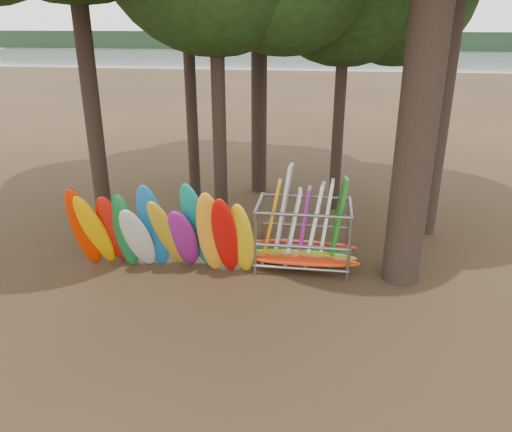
# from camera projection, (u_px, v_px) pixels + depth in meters

# --- Properties ---
(ground) EXTENTS (120.00, 120.00, 0.00)m
(ground) POSITION_uv_depth(u_px,v_px,m) (233.00, 284.00, 13.29)
(ground) COLOR #47331E
(ground) RESTS_ON ground
(lake) EXTENTS (160.00, 160.00, 0.00)m
(lake) POSITION_uv_depth(u_px,v_px,m) (315.00, 71.00, 68.50)
(lake) COLOR gray
(lake) RESTS_ON ground
(far_shore) EXTENTS (160.00, 4.00, 4.00)m
(far_shore) POSITION_uv_depth(u_px,v_px,m) (323.00, 41.00, 113.78)
(far_shore) COLOR black
(far_shore) RESTS_ON ground
(kayak_row) EXTENTS (5.17, 1.99, 3.02)m
(kayak_row) POSITION_uv_depth(u_px,v_px,m) (160.00, 233.00, 13.34)
(kayak_row) COLOR red
(kayak_row) RESTS_ON ground
(storage_rack) EXTENTS (3.22, 1.55, 2.90)m
(storage_rack) POSITION_uv_depth(u_px,v_px,m) (303.00, 237.00, 13.98)
(storage_rack) COLOR gray
(storage_rack) RESTS_ON ground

